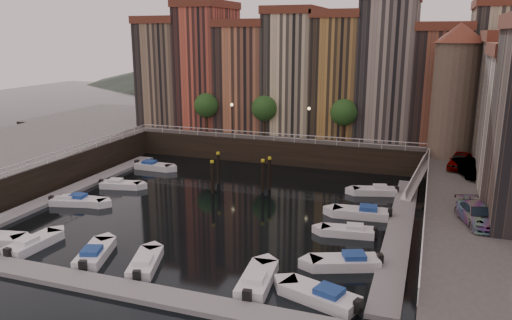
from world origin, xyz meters
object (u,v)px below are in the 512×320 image
at_px(car_c, 477,216).
at_px(car_b, 469,169).
at_px(gangway, 418,175).
at_px(mooring_pilings, 241,174).
at_px(boat_left_1, 83,201).
at_px(corner_tower, 456,89).
at_px(boat_left_2, 72,201).
at_px(car_a, 460,162).

bearing_deg(car_c, car_b, 72.72).
relative_size(gangway, car_b, 1.81).
distance_m(mooring_pilings, boat_left_1, 15.56).
distance_m(mooring_pilings, car_c, 24.19).
height_order(corner_tower, mooring_pilings, corner_tower).
bearing_deg(boat_left_1, car_c, -6.61).
xyz_separation_m(corner_tower, gangway, (-2.90, -4.50, -8.28)).
distance_m(gangway, boat_left_2, 33.91).
xyz_separation_m(gangway, car_a, (3.76, -0.56, 1.87)).
xyz_separation_m(mooring_pilings, car_c, (21.53, -10.84, 2.04)).
bearing_deg(mooring_pilings, gangway, 15.67).
height_order(corner_tower, gangway, corner_tower).
bearing_deg(car_b, corner_tower, 81.68).
height_order(corner_tower, car_a, corner_tower).
bearing_deg(car_a, boat_left_1, -146.12).
bearing_deg(corner_tower, boat_left_1, -150.21).
height_order(mooring_pilings, car_a, car_a).
distance_m(corner_tower, gangway, 9.86).
bearing_deg(car_b, car_a, 85.23).
distance_m(corner_tower, car_c, 21.25).
bearing_deg(boat_left_1, car_b, 13.97).
bearing_deg(mooring_pilings, car_b, 4.65).
distance_m(boat_left_2, car_c, 35.04).
bearing_deg(boat_left_2, boat_left_1, 11.75).
bearing_deg(gangway, car_b, -34.77).
relative_size(mooring_pilings, boat_left_1, 1.35).
height_order(corner_tower, boat_left_1, corner_tower).
distance_m(gangway, boat_left_1, 32.88).
bearing_deg(car_c, gangway, 88.66).
height_order(boat_left_1, car_b, car_b).
height_order(gangway, mooring_pilings, gangway).
height_order(gangway, boat_left_1, gangway).
bearing_deg(car_c, boat_left_1, 160.76).
distance_m(boat_left_1, car_b, 35.99).
height_order(boat_left_2, car_b, car_b).
relative_size(corner_tower, boat_left_2, 3.15).
distance_m(corner_tower, boat_left_2, 39.78).
bearing_deg(boat_left_1, car_a, 18.10).
xyz_separation_m(boat_left_1, car_b, (34.08, 11.06, 3.41)).
xyz_separation_m(mooring_pilings, boat_left_2, (-13.32, -9.76, -1.32)).
relative_size(mooring_pilings, car_c, 1.31).
bearing_deg(boat_left_1, gangway, 21.48).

